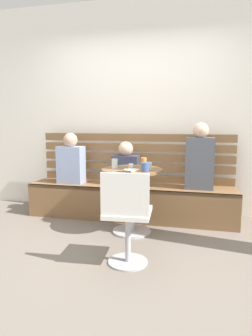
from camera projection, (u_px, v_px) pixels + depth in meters
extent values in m
plane|color=#70665B|center=(103.00, 256.00, 2.83)|extent=(8.00, 8.00, 0.00)
cube|color=silver|center=(138.00, 108.00, 4.19)|extent=(5.20, 0.10, 2.90)
cube|color=brown|center=(131.00, 201.00, 3.95)|extent=(2.70, 0.52, 0.44)
cube|color=brown|center=(127.00, 191.00, 3.69)|extent=(2.70, 0.04, 0.04)
cube|color=brown|center=(134.00, 178.00, 4.14)|extent=(2.65, 0.04, 0.10)
cube|color=brown|center=(135.00, 167.00, 4.12)|extent=(2.65, 0.04, 0.10)
cube|color=brown|center=(135.00, 157.00, 4.10)|extent=(2.65, 0.04, 0.10)
cube|color=brown|center=(135.00, 147.00, 4.08)|extent=(2.65, 0.04, 0.10)
cube|color=brown|center=(135.00, 138.00, 4.06)|extent=(2.65, 0.04, 0.10)
cylinder|color=#ADADB2|center=(132.00, 231.00, 3.45)|extent=(0.44, 0.44, 0.02)
cylinder|color=#ADADB2|center=(132.00, 201.00, 3.40)|extent=(0.07, 0.07, 0.69)
cylinder|color=brown|center=(132.00, 170.00, 3.34)|extent=(0.68, 0.68, 0.03)
cylinder|color=#ADADB2|center=(128.00, 262.00, 2.70)|extent=(0.36, 0.36, 0.02)
cylinder|color=#ADADB2|center=(128.00, 239.00, 2.67)|extent=(0.05, 0.05, 0.45)
cube|color=white|center=(128.00, 212.00, 2.63)|extent=(0.43, 0.43, 0.04)
cube|color=white|center=(125.00, 195.00, 2.43)|extent=(0.40, 0.07, 0.36)
cube|color=#4C515B|center=(200.00, 163.00, 3.67)|extent=(0.34, 0.22, 0.63)
sphere|color=#DBB293|center=(201.00, 130.00, 3.61)|extent=(0.19, 0.19, 0.19)
cube|color=#8C9EC6|center=(71.00, 165.00, 4.04)|extent=(0.34, 0.22, 0.50)
sphere|color=tan|center=(70.00, 140.00, 3.99)|extent=(0.19, 0.19, 0.19)
cube|color=#333851|center=(126.00, 170.00, 3.94)|extent=(0.34, 0.22, 0.39)
sphere|color=#DBB293|center=(126.00, 149.00, 3.90)|extent=(0.19, 0.19, 0.19)
cylinder|color=white|center=(115.00, 164.00, 3.36)|extent=(0.07, 0.07, 0.11)
cylinder|color=silver|center=(148.00, 166.00, 3.30)|extent=(0.08, 0.08, 0.08)
cylinder|color=silver|center=(131.00, 166.00, 3.36)|extent=(0.06, 0.06, 0.05)
cylinder|color=#3D5B9E|center=(145.00, 167.00, 3.15)|extent=(0.08, 0.08, 0.09)
cylinder|color=orange|center=(144.00, 162.00, 3.55)|extent=(0.07, 0.07, 0.10)
cylinder|color=white|center=(132.00, 170.00, 3.23)|extent=(0.17, 0.17, 0.01)
cube|color=black|center=(124.00, 172.00, 3.10)|extent=(0.16, 0.13, 0.01)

